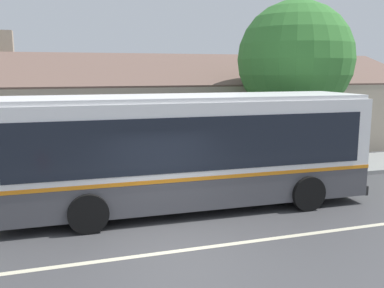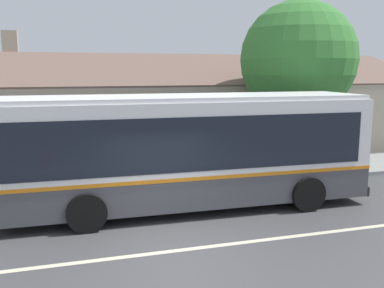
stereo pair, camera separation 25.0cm
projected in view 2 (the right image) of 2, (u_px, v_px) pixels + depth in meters
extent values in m
plane|color=#424244|center=(174.00, 251.00, 9.46)|extent=(300.00, 300.00, 0.00)
cube|color=gray|center=(133.00, 181.00, 15.12)|extent=(60.00, 3.00, 0.15)
cube|color=beige|center=(174.00, 251.00, 9.46)|extent=(60.00, 0.16, 0.01)
cube|color=tan|center=(157.00, 115.00, 22.18)|extent=(25.27, 9.32, 3.26)
cube|color=brown|center=(167.00, 69.00, 19.58)|extent=(25.87, 4.71, 1.60)
cube|color=brown|center=(148.00, 70.00, 23.98)|extent=(25.87, 4.71, 1.60)
cube|color=tan|center=(10.00, 44.00, 20.50)|extent=(0.70, 0.70, 1.20)
cube|color=black|center=(361.00, 116.00, 20.19)|extent=(1.10, 0.06, 1.30)
cube|color=#4C3323|center=(263.00, 137.00, 18.91)|extent=(1.00, 0.06, 2.10)
cube|color=#47474C|center=(186.00, 184.00, 12.39)|extent=(10.45, 2.70, 0.84)
cube|color=orange|center=(186.00, 168.00, 12.31)|extent=(10.47, 2.72, 0.10)
cube|color=white|center=(186.00, 134.00, 12.14)|extent=(10.45, 2.70, 1.92)
cube|color=white|center=(186.00, 98.00, 11.97)|extent=(10.24, 2.57, 0.12)
cube|color=black|center=(176.00, 131.00, 13.36)|extent=(9.57, 0.21, 1.42)
cube|color=black|center=(199.00, 144.00, 10.96)|extent=(9.57, 0.21, 1.42)
cube|color=black|center=(346.00, 130.00, 13.52)|extent=(0.08, 2.20, 1.42)
cube|color=black|center=(348.00, 101.00, 13.36)|extent=(0.07, 1.75, 0.24)
cube|color=black|center=(343.00, 182.00, 13.81)|extent=(0.13, 2.50, 0.28)
cube|color=#192D99|center=(136.00, 177.00, 13.26)|extent=(2.91, 0.09, 0.59)
cube|color=black|center=(292.00, 142.00, 14.52)|extent=(0.90, 0.05, 2.51)
cylinder|color=black|center=(269.00, 174.00, 14.46)|extent=(1.01, 0.30, 1.00)
cylinder|color=black|center=(308.00, 194.00, 12.08)|extent=(1.01, 0.30, 1.00)
cylinder|color=black|center=(84.00, 186.00, 12.87)|extent=(1.01, 0.30, 1.00)
cylinder|color=black|center=(87.00, 213.00, 10.49)|extent=(1.01, 0.30, 1.00)
cylinder|color=#4C3828|center=(295.00, 132.00, 17.68)|extent=(0.39, 0.39, 2.86)
sphere|color=#387A33|center=(298.00, 59.00, 17.17)|extent=(4.68, 4.68, 4.68)
cylinder|color=gray|center=(338.00, 140.00, 16.09)|extent=(0.07, 0.07, 2.40)
cube|color=#1959A5|center=(340.00, 115.00, 15.91)|extent=(0.36, 0.03, 0.48)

